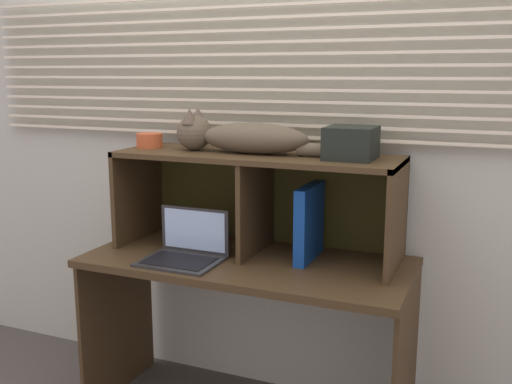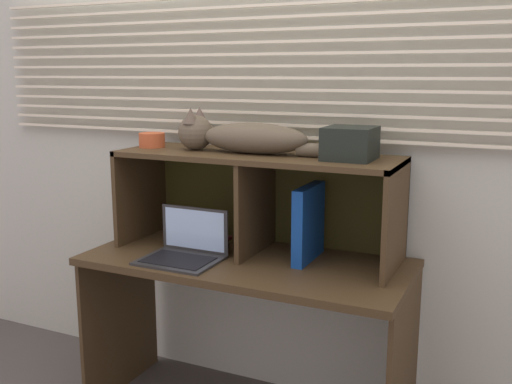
# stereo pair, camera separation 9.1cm
# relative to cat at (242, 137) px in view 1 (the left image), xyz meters

# --- Properties ---
(back_panel_with_blinds) EXTENTS (4.40, 0.08, 2.50)m
(back_panel_with_blinds) POSITION_rel_cat_xyz_m (0.06, 0.24, 0.05)
(back_panel_with_blinds) COLOR beige
(back_panel_with_blinds) RESTS_ON ground
(desk) EXTENTS (1.32, 0.60, 0.72)m
(desk) POSITION_rel_cat_xyz_m (0.06, -0.10, -0.63)
(desk) COLOR #412F1A
(desk) RESTS_ON ground
(hutch_shelf_unit) EXTENTS (1.17, 0.39, 0.42)m
(hutch_shelf_unit) POSITION_rel_cat_xyz_m (0.06, 0.03, -0.19)
(hutch_shelf_unit) COLOR #412F1A
(hutch_shelf_unit) RESTS_ON desk
(cat) EXTENTS (0.82, 0.16, 0.18)m
(cat) POSITION_rel_cat_xyz_m (0.00, 0.00, 0.00)
(cat) COLOR brown
(cat) RESTS_ON hutch_shelf_unit
(laptop) EXTENTS (0.31, 0.25, 0.20)m
(laptop) POSITION_rel_cat_xyz_m (-0.16, -0.20, -0.45)
(laptop) COLOR #2B2B2B
(laptop) RESTS_ON desk
(binder_upright) EXTENTS (0.05, 0.26, 0.30)m
(binder_upright) POSITION_rel_cat_xyz_m (0.30, 0.00, -0.33)
(binder_upright) COLOR #113F92
(binder_upright) RESTS_ON desk
(book_stack) EXTENTS (0.17, 0.21, 0.03)m
(book_stack) POSITION_rel_cat_xyz_m (-0.18, -0.00, -0.47)
(book_stack) COLOR tan
(book_stack) RESTS_ON desk
(small_basket) EXTENTS (0.11, 0.11, 0.06)m
(small_basket) POSITION_rel_cat_xyz_m (-0.44, 0.00, -0.04)
(small_basket) COLOR #BD512B
(small_basket) RESTS_ON hutch_shelf_unit
(storage_box) EXTENTS (0.18, 0.19, 0.12)m
(storage_box) POSITION_rel_cat_xyz_m (0.46, 0.00, -0.00)
(storage_box) COLOR black
(storage_box) RESTS_ON hutch_shelf_unit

